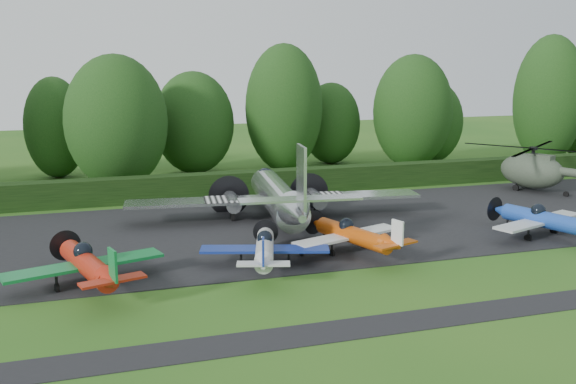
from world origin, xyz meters
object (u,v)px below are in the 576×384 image
object	(u,v)px
light_plane_white	(264,249)
helicopter	(533,168)
light_plane_orange	(353,235)
transport_plane	(279,198)
light_plane_red	(88,264)
sign_board	(535,167)
light_plane_blue	(547,220)

from	to	relation	value
light_plane_white	helicopter	distance (m)	29.70
light_plane_orange	transport_plane	bearing A→B (deg)	123.45
transport_plane	light_plane_red	world-z (taller)	transport_plane
light_plane_red	light_plane_white	bearing A→B (deg)	18.82
light_plane_orange	light_plane_red	bearing A→B (deg)	-155.84
sign_board	light_plane_red	bearing A→B (deg)	-145.27
light_plane_white	light_plane_orange	world-z (taller)	light_plane_orange
light_plane_orange	helicopter	size ratio (longest dim) A/B	0.54
light_plane_orange	light_plane_blue	bearing A→B (deg)	15.68
transport_plane	helicopter	bearing A→B (deg)	3.35
light_plane_red	helicopter	world-z (taller)	helicopter
transport_plane	light_plane_white	size ratio (longest dim) A/B	2.82
helicopter	sign_board	world-z (taller)	helicopter
light_plane_white	sign_board	xyz separation A→B (m)	(30.90, 17.87, 0.00)
light_plane_red	sign_board	bearing A→B (deg)	41.14
light_plane_orange	sign_board	xyz separation A→B (m)	(25.41, 16.81, -0.03)
transport_plane	light_plane_red	bearing A→B (deg)	-149.95
light_plane_orange	helicopter	bearing A→B (deg)	47.72
light_plane_orange	helicopter	world-z (taller)	helicopter
helicopter	light_plane_orange	bearing A→B (deg)	-128.48
helicopter	sign_board	distance (m)	6.55
light_plane_blue	light_plane_orange	bearing A→B (deg)	-163.99
light_plane_blue	helicopter	bearing A→B (deg)	74.30
transport_plane	light_plane_orange	size ratio (longest dim) A/B	2.73
light_plane_blue	light_plane_red	bearing A→B (deg)	-159.46
light_plane_red	light_plane_blue	world-z (taller)	light_plane_red
light_plane_red	transport_plane	bearing A→B (deg)	53.18
transport_plane	light_plane_blue	xyz separation A→B (m)	(14.69, -8.40, -0.61)
light_plane_blue	helicopter	world-z (taller)	helicopter
light_plane_red	sign_board	distance (m)	43.77
light_plane_blue	light_plane_white	bearing A→B (deg)	-159.78
light_plane_red	light_plane_white	world-z (taller)	light_plane_red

